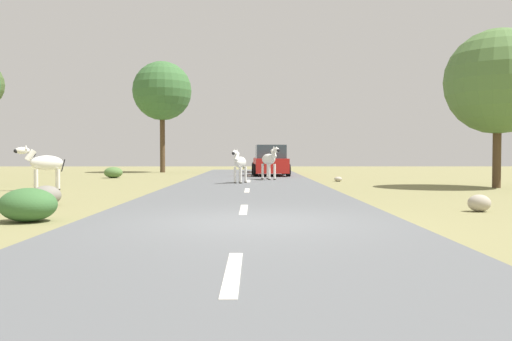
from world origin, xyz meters
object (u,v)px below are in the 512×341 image
at_px(tree_3, 498,82).
at_px(rock_1, 479,203).
at_px(zebra_1, 44,163).
at_px(zebra_2, 240,163).
at_px(zebra_0, 270,160).
at_px(bush_2, 113,172).
at_px(rock_0, 338,179).
at_px(car_0, 268,160).
at_px(bush_0, 28,205).
at_px(tree_0, 162,91).
at_px(rock_2, 46,196).
at_px(car_1, 270,162).

distance_m(tree_3, rock_1, 9.83).
height_order(zebra_1, zebra_2, zebra_1).
bearing_deg(rock_1, zebra_0, 107.30).
relative_size(zebra_2, tree_3, 0.25).
distance_m(bush_2, rock_0, 11.98).
bearing_deg(car_0, bush_0, 77.42).
height_order(bush_2, rock_1, bush_2).
height_order(zebra_0, tree_0, tree_0).
xyz_separation_m(zebra_0, bush_0, (-4.97, -15.05, -0.69)).
height_order(zebra_0, rock_2, zebra_0).
bearing_deg(car_1, bush_0, -106.50).
xyz_separation_m(car_0, rock_0, (2.94, -11.59, -0.74)).
bearing_deg(bush_2, bush_0, -79.65).
bearing_deg(bush_2, zebra_1, -89.05).
distance_m(zebra_1, tree_3, 16.76).
xyz_separation_m(tree_3, bush_0, (-13.33, -9.70, -3.65)).
distance_m(tree_0, bush_0, 27.09).
relative_size(rock_1, rock_2, 0.65).
relative_size(tree_0, tree_3, 1.30).
xyz_separation_m(bush_2, rock_0, (11.39, -3.71, -0.18)).
height_order(tree_0, rock_1, tree_0).
height_order(zebra_0, car_1, car_1).
height_order(car_0, rock_0, car_0).
bearing_deg(rock_1, rock_2, 172.17).
bearing_deg(bush_0, rock_2, 106.15).
relative_size(car_1, tree_3, 0.74).
bearing_deg(car_1, zebra_2, -103.06).
bearing_deg(car_1, tree_0, 136.12).
bearing_deg(rock_0, zebra_1, -152.82).
distance_m(zebra_0, bush_2, 8.74).
height_order(zebra_1, bush_2, zebra_1).
bearing_deg(rock_2, tree_0, 93.11).
xyz_separation_m(bush_0, bush_2, (-3.27, 17.90, -0.02)).
bearing_deg(zebra_1, zebra_0, -80.84).
xyz_separation_m(zebra_2, rock_0, (4.49, 2.14, -0.79)).
relative_size(zebra_2, rock_2, 1.94).
relative_size(car_1, rock_2, 5.76).
bearing_deg(rock_1, bush_0, -169.83).
bearing_deg(bush_2, rock_0, -18.05).
xyz_separation_m(zebra_1, bush_0, (3.11, -8.42, -0.62)).
height_order(car_1, rock_1, car_1).
bearing_deg(zebra_1, tree_0, -33.29).
xyz_separation_m(rock_1, rock_2, (-10.02, 1.38, 0.06)).
bearing_deg(tree_0, car_1, -41.93).
relative_size(car_0, rock_1, 8.81).
xyz_separation_m(car_1, rock_2, (-6.04, -16.88, -0.60)).
distance_m(car_0, car_1, 5.88).
distance_m(rock_0, rock_1, 12.59).
distance_m(zebra_0, tree_3, 10.36).
height_order(zebra_0, rock_0, zebra_0).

